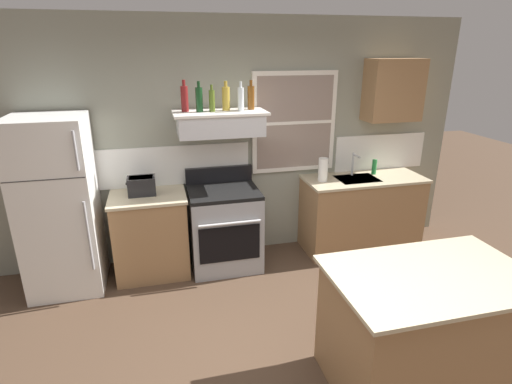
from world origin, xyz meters
TOP-DOWN VIEW (x-y plane):
  - ground_plane at (0.00, 0.00)m, footprint 16.00×16.00m
  - back_wall at (0.03, 2.23)m, footprint 5.40×0.11m
  - refrigerator at (-1.90, 1.84)m, footprint 0.70×0.72m
  - counter_left_of_stove at (-1.05, 1.90)m, footprint 0.79×0.63m
  - toaster at (-1.10, 1.93)m, footprint 0.30×0.20m
  - stove_range at (-0.25, 1.86)m, footprint 0.76×0.69m
  - range_hood_shelf at (-0.25, 1.96)m, footprint 0.96×0.52m
  - bottle_red_label_wine at (-0.60, 2.01)m, footprint 0.07×0.07m
  - bottle_dark_green_wine at (-0.46, 1.95)m, footprint 0.07×0.07m
  - bottle_olive_oil_square at (-0.33, 1.94)m, footprint 0.06×0.06m
  - bottle_champagne_gold_foil at (-0.17, 1.99)m, footprint 0.08×0.08m
  - bottle_clear_tall at (-0.04, 1.90)m, footprint 0.06×0.06m
  - bottle_amber_wine at (0.09, 1.99)m, footprint 0.07×0.07m
  - counter_right_with_sink at (1.45, 1.90)m, footprint 1.43×0.63m
  - sink_faucet at (1.35, 2.00)m, footprint 0.03×0.17m
  - paper_towel_roll at (0.92, 1.90)m, footprint 0.11×0.11m
  - dish_soap_bottle at (1.63, 2.00)m, footprint 0.06×0.06m
  - kitchen_island at (0.85, -0.19)m, footprint 1.40×0.90m
  - upper_cabinet_right at (1.80, 2.04)m, footprint 0.64×0.32m

SIDE VIEW (x-z plane):
  - ground_plane at x=0.00m, z-range 0.00..0.00m
  - counter_left_of_stove at x=-1.05m, z-range 0.00..0.91m
  - counter_right_with_sink at x=1.45m, z-range 0.00..0.91m
  - kitchen_island at x=0.85m, z-range 0.00..0.91m
  - stove_range at x=-0.25m, z-range -0.08..1.01m
  - refrigerator at x=-1.90m, z-range 0.00..1.77m
  - dish_soap_bottle at x=1.63m, z-range 0.91..1.09m
  - toaster at x=-1.10m, z-range 0.91..1.10m
  - paper_towel_roll at x=0.92m, z-range 0.91..1.18m
  - sink_faucet at x=1.35m, z-range 0.94..1.22m
  - back_wall at x=0.03m, z-range 0.00..2.70m
  - range_hood_shelf at x=-0.25m, z-range 1.50..1.75m
  - bottle_olive_oil_square at x=-0.33m, z-range 1.72..1.99m
  - bottle_champagne_gold_foil at x=-0.17m, z-range 1.72..2.02m
  - bottle_clear_tall at x=-0.04m, z-range 1.72..2.02m
  - bottle_amber_wine at x=0.09m, z-range 1.72..2.02m
  - bottle_dark_green_wine at x=-0.46m, z-range 1.72..2.03m
  - bottle_red_label_wine at x=-0.60m, z-range 1.72..2.04m
  - upper_cabinet_right at x=1.80m, z-range 1.55..2.25m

